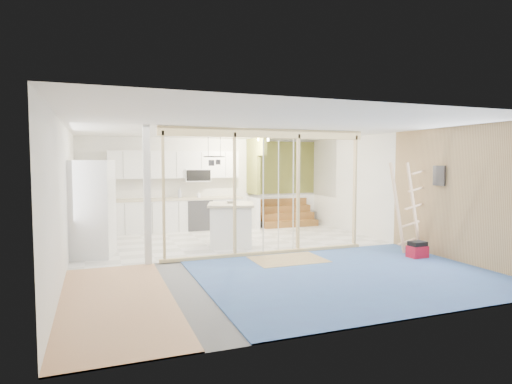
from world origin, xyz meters
name	(u,v)px	position (x,y,z in m)	size (l,w,h in m)	color
room	(253,193)	(0.00, 0.00, 1.30)	(7.01, 8.01, 2.61)	slate
floor_overlays	(256,255)	(0.07, 0.06, 0.01)	(7.00, 8.00, 0.03)	silver
stud_frame	(241,178)	(-0.27, 0.00, 1.61)	(4.66, 0.14, 2.60)	#D5B482
base_cabinets	(152,217)	(-1.61, 3.36, 0.47)	(4.45, 2.24, 0.93)	white
upper_cabinets	(178,166)	(-0.84, 3.82, 1.82)	(3.60, 0.41, 0.85)	white
green_partition	(275,195)	(2.04, 3.66, 0.94)	(2.25, 1.51, 2.60)	olive
pot_rack	(214,159)	(-0.31, 1.89, 2.00)	(0.52, 0.52, 0.72)	black
sheathing_panel	(465,195)	(3.48, -2.00, 1.30)	(0.02, 4.00, 2.60)	tan
electrical_panel	(439,176)	(3.43, -1.40, 1.65)	(0.04, 0.30, 0.40)	#39393E
ceiling_light	(263,140)	(1.40, 3.00, 2.54)	(0.32, 0.32, 0.08)	#FFEABF
fridge	(91,209)	(-3.09, 1.04, 0.98)	(1.02, 0.99, 1.96)	white
island	(231,225)	(-0.14, 1.10, 0.49)	(1.27, 1.27, 0.99)	white
bowl	(231,202)	(-0.11, 1.18, 1.02)	(0.25, 0.25, 0.06)	white
soap_bottle_a	(180,193)	(-0.81, 3.75, 1.07)	(0.11, 0.11, 0.29)	#A4A7B7
soap_bottle_b	(199,194)	(-0.30, 3.62, 1.02)	(0.08, 0.08, 0.17)	white
toolbox	(417,250)	(3.00, -1.33, 0.16)	(0.37, 0.28, 0.34)	#A80F24
ladder	(408,208)	(3.09, -0.92, 0.97)	(1.02, 0.05, 1.90)	#E5B98C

